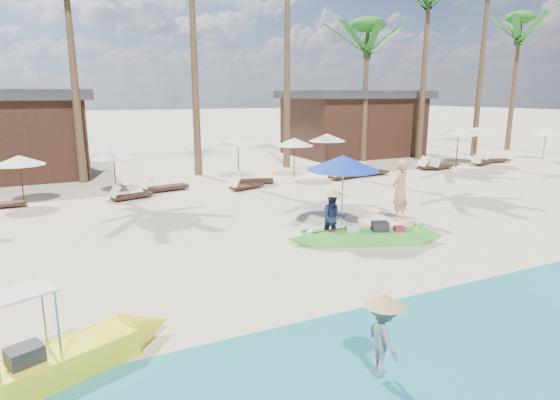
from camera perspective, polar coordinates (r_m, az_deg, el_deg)
name	(u,v)px	position (r m, az deg, el deg)	size (l,w,h in m)	color
ground	(277,271)	(11.16, -0.33, -8.63)	(240.00, 240.00, 0.00)	beige
wet_sand_strip	(428,387)	(7.46, 17.64, -20.94)	(240.00, 4.50, 0.01)	tan
green_canoe	(366,237)	(13.24, 10.44, -4.41)	(4.70, 2.11, 0.63)	green
yellow_canoe	(10,382)	(7.78, -30.08, -18.63)	(5.42, 2.46, 1.48)	yellow
tourist	(400,191)	(15.73, 14.41, 1.12)	(0.73, 0.48, 2.01)	tan
vendor_green	(333,218)	(13.00, 6.50, -2.24)	(0.70, 0.55, 1.45)	#16203C
vendor_yellow	(383,337)	(7.06, 12.46, -15.98)	(0.69, 0.40, 1.07)	gray
blue_umbrella	(343,163)	(13.83, 7.71, 4.50)	(2.17, 2.17, 2.34)	#99999E
resort_parasol_4	(19,160)	(19.81, -29.21, 4.26)	(1.83, 1.83, 1.88)	#351F15
resort_parasol_5	(113,154)	(20.42, -19.66, 5.28)	(1.80, 1.80, 1.85)	#351F15
lounger_5_left	(129,195)	(19.38, -17.92, 0.58)	(1.72, 0.95, 0.56)	#351F15
resort_parasol_6	(238,141)	(22.60, -5.16, 7.20)	(2.04, 2.04, 2.10)	#351F15
lounger_6_left	(163,186)	(20.59, -14.09, 1.62)	(2.05, 0.94, 0.67)	#351F15
lounger_6_right	(245,185)	(20.48, -4.30, 1.82)	(1.77, 1.05, 0.58)	#351F15
resort_parasol_7	(294,142)	(23.10, 1.74, 7.10)	(1.93, 1.93, 1.98)	#351F15
lounger_7_left	(252,179)	(21.76, -3.46, 2.52)	(1.90, 1.10, 0.62)	#351F15
lounger_7_right	(343,175)	(23.13, 7.73, 3.06)	(1.95, 0.93, 0.64)	#351F15
resort_parasol_8	(327,137)	(24.92, 5.77, 7.60)	(1.99, 1.99, 2.05)	#351F15
lounger_8_left	(370,171)	(24.30, 10.86, 3.43)	(2.00, 0.76, 0.67)	#351F15
resort_parasol_9	(459,131)	(28.10, 20.96, 7.88)	(2.24, 2.24, 2.31)	#351F15
lounger_9_left	(433,165)	(27.24, 18.18, 4.02)	(2.02, 0.70, 0.68)	#351F15
lounger_9_right	(440,166)	(27.46, 18.95, 3.98)	(1.84, 1.05, 0.60)	#351F15
resort_parasol_10	(476,131)	(29.98, 22.82, 7.78)	(2.13, 2.13, 2.19)	#351F15
lounger_10_left	(481,162)	(29.86, 23.28, 4.26)	(1.73, 1.01, 0.56)	#351F15
lounger_10_right	(488,160)	(31.04, 24.07, 4.49)	(1.75, 0.80, 0.57)	#351F15
resort_parasol_11	(546,132)	(33.78, 29.69, 7.25)	(1.93, 1.93, 1.99)	#351F15
lounger_11_left	(495,159)	(31.50, 24.72, 4.54)	(1.78, 0.90, 0.58)	#351F15
palm_6	(367,43)	(29.66, 10.60, 18.34)	(2.08, 2.08, 8.51)	brown
palm_7	(428,10)	(31.60, 17.59, 21.18)	(2.08, 2.08, 11.08)	brown
palm_9	(519,37)	(39.27, 27.12, 17.27)	(2.08, 2.08, 9.82)	brown
pavilion_east	(352,122)	(32.67, 8.79, 9.34)	(8.80, 6.60, 4.30)	#351F15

